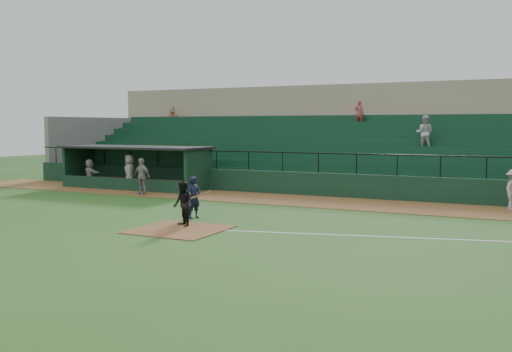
% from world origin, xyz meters
% --- Properties ---
extents(ground, '(90.00, 90.00, 0.00)m').
position_xyz_m(ground, '(0.00, 0.00, 0.00)').
color(ground, '#254F19').
rests_on(ground, ground).
extents(warning_track, '(40.00, 4.00, 0.03)m').
position_xyz_m(warning_track, '(0.00, 8.00, 0.01)').
color(warning_track, brown).
rests_on(warning_track, ground).
extents(home_plate_dirt, '(3.00, 3.00, 0.03)m').
position_xyz_m(home_plate_dirt, '(0.00, -1.00, 0.01)').
color(home_plate_dirt, brown).
rests_on(home_plate_dirt, ground).
extents(foul_line, '(17.49, 4.44, 0.01)m').
position_xyz_m(foul_line, '(8.00, 1.20, 0.01)').
color(foul_line, white).
rests_on(foul_line, ground).
extents(stadium_structure, '(38.00, 13.08, 6.40)m').
position_xyz_m(stadium_structure, '(0.00, 16.46, 2.30)').
color(stadium_structure, black).
rests_on(stadium_structure, ground).
extents(dugout, '(8.90, 3.20, 2.42)m').
position_xyz_m(dugout, '(-9.75, 9.56, 1.33)').
color(dugout, black).
rests_on(dugout, ground).
extents(batter_at_plate, '(1.07, 0.71, 1.63)m').
position_xyz_m(batter_at_plate, '(-0.88, 1.33, 0.82)').
color(batter_at_plate, black).
rests_on(batter_at_plate, ground).
extents(umpire, '(1.00, 0.97, 1.63)m').
position_xyz_m(umpire, '(-0.24, -0.42, 0.81)').
color(umpire, black).
rests_on(umpire, ground).
extents(dugout_player_a, '(1.16, 0.61, 1.90)m').
position_xyz_m(dugout_player_a, '(-7.40, 6.57, 0.98)').
color(dugout_player_a, gray).
rests_on(dugout_player_a, warning_track).
extents(dugout_player_b, '(1.11, 1.14, 1.97)m').
position_xyz_m(dugout_player_b, '(-9.43, 8.16, 1.01)').
color(dugout_player_b, gray).
rests_on(dugout_player_b, warning_track).
extents(dugout_player_c, '(1.61, 1.03, 1.66)m').
position_xyz_m(dugout_player_c, '(-12.11, 7.92, 0.86)').
color(dugout_player_c, gray).
rests_on(dugout_player_c, warning_track).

